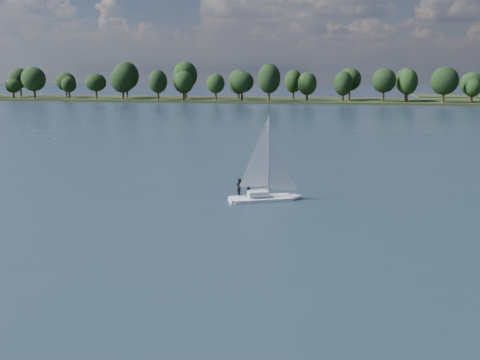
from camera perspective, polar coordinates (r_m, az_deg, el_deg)
name	(u,v)px	position (r m, az deg, el deg)	size (l,w,h in m)	color
ground	(283,130)	(120.68, 4.66, 5.36)	(700.00, 700.00, 0.00)	#233342
far_shore	(308,101)	(232.07, 7.30, 8.36)	(660.00, 40.00, 1.50)	black
sailboat	(261,176)	(54.82, 2.30, 0.39)	(7.17, 4.48, 9.16)	silver
treeline	(301,82)	(227.84, 6.57, 10.36)	(562.85, 74.18, 18.67)	black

